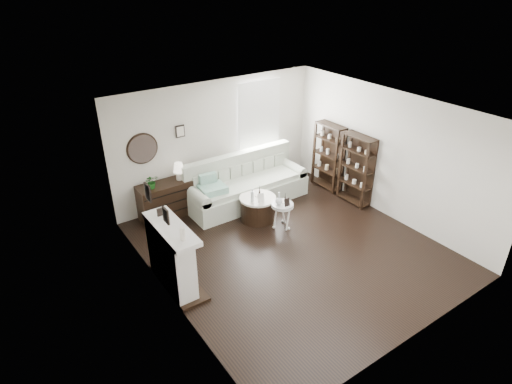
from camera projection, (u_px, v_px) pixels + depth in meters
room at (246, 124)px, 9.84m from camera, size 5.50×5.50×5.50m
fireplace at (172, 259)px, 7.06m from camera, size 0.50×1.40×1.84m
shelf_unit_far at (328, 156)px, 10.18m from camera, size 0.30×0.80×1.60m
shelf_unit_near at (356, 170)px, 9.52m from camera, size 0.30×0.80×1.60m
sofa at (245, 187)px, 9.76m from camera, size 2.80×0.97×1.09m
quilt at (213, 189)px, 9.07m from camera, size 0.59×0.49×0.14m
suitcase at (284, 183)px, 10.28m from camera, size 0.58×0.25×0.38m
dresser at (167, 200)px, 9.14m from camera, size 1.18×0.51×0.79m
table_lamp at (179, 171)px, 9.04m from camera, size 0.25×0.25×0.38m
potted_plant at (152, 182)px, 8.70m from camera, size 0.29×0.26×0.29m
drum_table at (258, 208)px, 9.07m from camera, size 0.77×0.77×0.54m
pedestal_table at (282, 206)px, 8.69m from camera, size 0.46×0.46×0.56m
eiffel_drum at (260, 191)px, 8.98m from camera, size 0.14×0.14×0.20m
bottle_drum at (252, 195)px, 8.72m from camera, size 0.07×0.07×0.29m
card_frame_drum at (261, 198)px, 8.73m from camera, size 0.14×0.06×0.19m
eiffel_ped at (285, 198)px, 8.69m from camera, size 0.12×0.12×0.17m
flask_ped at (279, 198)px, 8.57m from camera, size 0.15×0.15×0.27m
card_frame_ped at (287, 202)px, 8.55m from camera, size 0.12×0.05×0.16m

